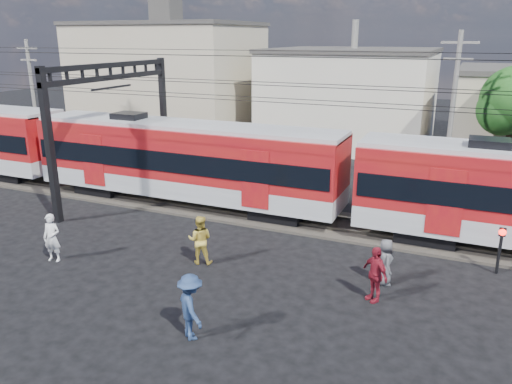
% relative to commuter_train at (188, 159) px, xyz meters
% --- Properties ---
extents(ground, '(120.00, 120.00, 0.00)m').
position_rel_commuter_train_xyz_m(ground, '(5.66, -8.00, -2.40)').
color(ground, black).
rests_on(ground, ground).
extents(track_bed, '(70.00, 3.40, 0.12)m').
position_rel_commuter_train_xyz_m(track_bed, '(5.66, 0.00, -2.34)').
color(track_bed, '#2D2823').
rests_on(track_bed, ground).
extents(rail_near, '(70.00, 0.12, 0.12)m').
position_rel_commuter_train_xyz_m(rail_near, '(5.66, -0.75, -2.22)').
color(rail_near, '#59544C').
rests_on(rail_near, track_bed).
extents(rail_far, '(70.00, 0.12, 0.12)m').
position_rel_commuter_train_xyz_m(rail_far, '(5.66, 0.75, -2.22)').
color(rail_far, '#59544C').
rests_on(rail_far, track_bed).
extents(commuter_train, '(50.30, 3.08, 4.17)m').
position_rel_commuter_train_xyz_m(commuter_train, '(0.00, 0.00, 0.00)').
color(commuter_train, black).
rests_on(commuter_train, ground).
extents(catenary, '(70.00, 9.30, 7.52)m').
position_rel_commuter_train_xyz_m(catenary, '(-2.99, -0.00, 2.73)').
color(catenary, black).
rests_on(catenary, ground).
extents(building_west, '(14.28, 10.20, 9.30)m').
position_rel_commuter_train_xyz_m(building_west, '(-11.34, 16.00, 2.25)').
color(building_west, tan).
rests_on(building_west, ground).
extents(building_midwest, '(12.24, 12.24, 7.30)m').
position_rel_commuter_train_xyz_m(building_midwest, '(3.66, 19.00, 1.25)').
color(building_midwest, beige).
rests_on(building_midwest, ground).
extents(utility_pole_mid, '(1.80, 0.24, 8.50)m').
position_rel_commuter_train_xyz_m(utility_pole_mid, '(11.66, 7.00, 2.13)').
color(utility_pole_mid, slate).
rests_on(utility_pole_mid, ground).
extents(utility_pole_west, '(1.80, 0.24, 8.00)m').
position_rel_commuter_train_xyz_m(utility_pole_west, '(-16.34, 6.00, 1.88)').
color(utility_pole_west, slate).
rests_on(utility_pole_west, ground).
extents(pedestrian_a, '(0.75, 0.57, 1.86)m').
position_rel_commuter_train_xyz_m(pedestrian_a, '(-1.35, -7.79, -1.47)').
color(pedestrian_a, white).
rests_on(pedestrian_a, ground).
extents(pedestrian_b, '(1.08, 0.95, 1.87)m').
position_rel_commuter_train_xyz_m(pedestrian_b, '(3.87, -5.72, -1.47)').
color(pedestrian_b, gold).
rests_on(pedestrian_b, ground).
extents(pedestrian_c, '(1.43, 1.36, 1.95)m').
position_rel_commuter_train_xyz_m(pedestrian_c, '(6.07, -10.11, -1.43)').
color(pedestrian_c, navy).
rests_on(pedestrian_c, ground).
extents(pedestrian_d, '(1.13, 1.06, 1.87)m').
position_rel_commuter_train_xyz_m(pedestrian_d, '(10.40, -5.94, -1.47)').
color(pedestrian_d, maroon).
rests_on(pedestrian_d, ground).
extents(pedestrian_e, '(0.81, 0.95, 1.65)m').
position_rel_commuter_train_xyz_m(pedestrian_e, '(10.51, -4.67, -1.58)').
color(pedestrian_e, '#4A4B4F').
rests_on(pedestrian_e, ground).
extents(crossing_signal, '(0.26, 0.26, 1.76)m').
position_rel_commuter_train_xyz_m(crossing_signal, '(14.12, -2.24, -1.18)').
color(crossing_signal, black).
rests_on(crossing_signal, ground).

